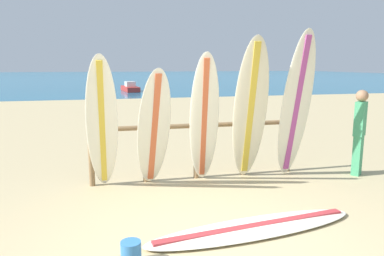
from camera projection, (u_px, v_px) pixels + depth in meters
The scene contains 12 objects.
ground_plane at pixel (211, 255), 3.81m from camera, with size 120.00×120.00×0.00m, color tan.
ocean_water at pixel (108, 77), 59.30m from camera, with size 120.00×80.00×0.01m, color #196B93.
surfboard_rack at pixel (196, 140), 6.30m from camera, with size 3.62×0.09×1.08m.
surfboard_leaning_far_left at pixel (102, 126), 5.46m from camera, with size 0.48×0.99×2.13m.
surfboard_leaning_left at pixel (154, 129), 5.68m from camera, with size 0.60×0.83×1.93m.
surfboard_leaning_center_left at pixel (204, 120), 5.83m from camera, with size 0.60×0.90×2.16m.
surfboard_leaning_center at pixel (250, 110), 6.06m from camera, with size 0.64×0.75×2.42m.
surfboard_leaning_center_right at pixel (296, 107), 6.14m from camera, with size 0.55×0.75×2.53m.
surfboard_lying_on_sand at pixel (254, 228), 4.37m from camera, with size 2.79×0.92×0.08m.
beachgoer_standing at pixel (360, 129), 6.44m from camera, with size 0.29×0.27×1.53m.
small_boat_offshore at pixel (130, 88), 26.98m from camera, with size 1.23×3.16×0.71m.
sand_bucket at pixel (131, 252), 3.64m from camera, with size 0.21×0.21×0.23m, color #3372B2.
Camera 1 is at (-1.04, -3.38, 1.97)m, focal length 34.16 mm.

